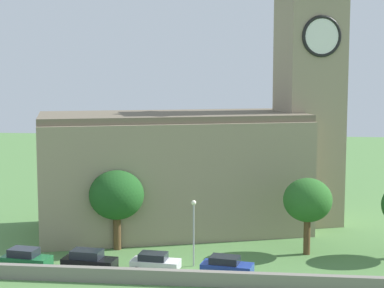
{
  "coord_description": "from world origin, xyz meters",
  "views": [
    {
      "loc": [
        6.42,
        -51.76,
        17.28
      ],
      "look_at": [
        -0.14,
        6.6,
        10.39
      ],
      "focal_mm": 59.4,
      "sensor_mm": 36.0,
      "label": 1
    }
  ],
  "objects": [
    {
      "name": "quay_barrier",
      "position": [
        0.0,
        -2.62,
        0.61
      ],
      "size": [
        55.47,
        0.7,
        1.21
      ],
      "primitive_type": "cube",
      "color": "gray",
      "rests_on": "ground"
    },
    {
      "name": "streetlamp_west_mid",
      "position": [
        0.49,
        2.38,
        4.06
      ],
      "size": [
        0.44,
        0.44,
        5.94
      ],
      "color": "#9EA0A5",
      "rests_on": "ground"
    },
    {
      "name": "tree_churchyard",
      "position": [
        10.66,
        7.22,
        5.14
      ],
      "size": [
        4.57,
        4.57,
        7.25
      ],
      "color": "brown",
      "rests_on": "ground"
    },
    {
      "name": "tree_by_tower",
      "position": [
        -7.44,
        6.84,
        5.3
      ],
      "size": [
        5.28,
        5.28,
        7.73
      ],
      "color": "brown",
      "rests_on": "ground"
    },
    {
      "name": "car_black",
      "position": [
        -8.29,
        -0.2,
        0.97
      ],
      "size": [
        4.78,
        2.65,
        1.92
      ],
      "color": "black",
      "rests_on": "ground"
    },
    {
      "name": "ground_plane",
      "position": [
        0.0,
        15.0,
        0.0
      ],
      "size": [
        200.0,
        200.0,
        0.0
      ],
      "primitive_type": "plane",
      "color": "#517F42"
    },
    {
      "name": "car_green",
      "position": [
        -13.9,
        -0.27,
        0.96
      ],
      "size": [
        4.47,
        2.7,
        1.9
      ],
      "color": "#1E6B38",
      "rests_on": "ground"
    },
    {
      "name": "car_white",
      "position": [
        -2.66,
        0.52,
        0.83
      ],
      "size": [
        4.32,
        2.47,
        1.63
      ],
      "color": "silver",
      "rests_on": "ground"
    },
    {
      "name": "church",
      "position": [
        -0.1,
        16.36,
        8.24
      ],
      "size": [
        34.62,
        20.81,
        29.95
      ],
      "color": "gray",
      "rests_on": "ground"
    },
    {
      "name": "car_blue",
      "position": [
        3.52,
        0.12,
        0.84
      ],
      "size": [
        4.57,
        2.82,
        1.66
      ],
      "color": "#233D9E",
      "rests_on": "ground"
    }
  ]
}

